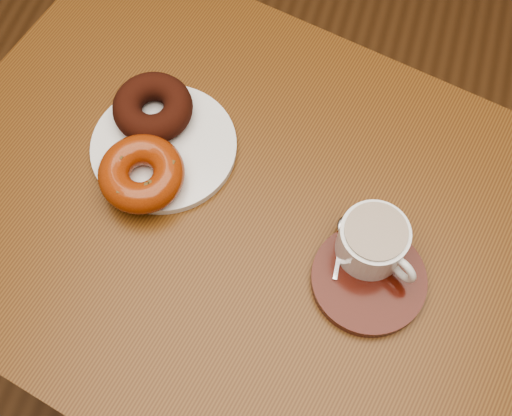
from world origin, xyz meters
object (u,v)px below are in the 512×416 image
(donut_plate, at_px, (164,147))
(saucer, at_px, (368,280))
(coffee_cup, at_px, (373,241))
(cafe_table, at_px, (243,247))

(donut_plate, distance_m, saucer, 0.33)
(donut_plate, bearing_deg, saucer, -19.48)
(coffee_cup, bearing_deg, cafe_table, -152.29)
(saucer, bearing_deg, donut_plate, 160.52)
(cafe_table, relative_size, donut_plate, 4.94)
(cafe_table, distance_m, donut_plate, 0.20)
(cafe_table, bearing_deg, saucer, -2.48)
(donut_plate, bearing_deg, cafe_table, -24.82)
(donut_plate, bearing_deg, coffee_cup, -13.79)
(saucer, bearing_deg, coffee_cup, 101.95)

